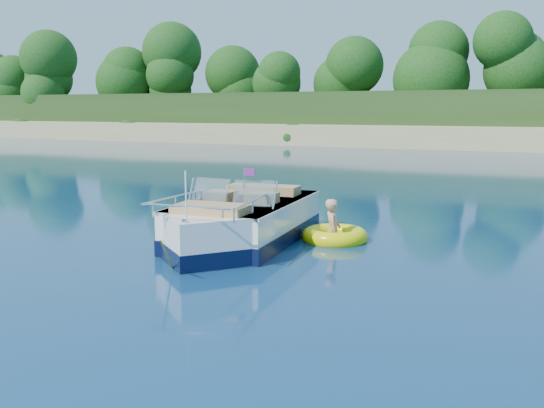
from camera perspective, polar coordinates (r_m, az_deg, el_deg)
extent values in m
plane|color=#091F40|center=(8.08, -1.05, -10.79)|extent=(160.00, 160.00, 0.00)
cube|color=#A0885D|center=(45.01, 20.69, 5.58)|extent=(170.00, 8.00, 2.00)
cube|color=#1C3214|center=(71.93, 22.37, 6.95)|extent=(170.00, 56.00, 6.00)
cylinder|color=#322010|center=(68.00, -20.68, 8.57)|extent=(0.44, 0.44, 2.80)
sphere|color=black|center=(68.06, -20.80, 10.81)|extent=(4.62, 4.62, 4.62)
cylinder|color=#322010|center=(51.92, 0.61, 9.41)|extent=(0.44, 0.44, 3.20)
sphere|color=black|center=(52.03, 0.62, 12.76)|extent=(5.28, 5.28, 5.28)
cylinder|color=#322010|center=(48.95, 21.24, 9.06)|extent=(0.44, 0.44, 3.60)
sphere|color=black|center=(49.11, 21.47, 13.05)|extent=(5.94, 5.94, 5.94)
cube|color=white|center=(12.66, -2.45, -2.05)|extent=(2.36, 4.02, 1.07)
cube|color=white|center=(11.03, -6.09, -3.75)|extent=(2.03, 2.03, 1.07)
cube|color=black|center=(12.69, -2.45, -2.70)|extent=(2.39, 4.06, 0.31)
cube|color=black|center=(11.06, -6.08, -4.49)|extent=(2.07, 2.07, 0.31)
cube|color=tan|center=(12.88, -1.94, -0.49)|extent=(1.85, 2.83, 0.10)
cube|color=white|center=(12.57, -2.47, 0.21)|extent=(2.40, 4.02, 0.06)
cube|color=black|center=(14.59, 0.72, -0.38)|extent=(0.59, 0.40, 0.92)
cube|color=#8C9EA5|center=(12.07, -5.79, 1.23)|extent=(0.81, 0.31, 0.49)
cube|color=#8C9EA5|center=(11.70, -1.74, 1.03)|extent=(0.84, 0.44, 0.49)
cube|color=tan|center=(12.52, -4.86, 0.30)|extent=(0.61, 0.61, 0.41)
cube|color=tan|center=(12.16, -0.93, 0.07)|extent=(0.61, 0.61, 0.41)
cube|color=tan|center=(13.50, -0.81, 0.97)|extent=(1.63, 0.69, 0.39)
cube|color=tan|center=(11.10, -5.69, -0.94)|extent=(1.41, 0.88, 0.35)
cylinder|color=white|center=(10.17, -8.10, 0.69)|extent=(0.03, 0.03, 0.87)
cube|color=red|center=(11.69, -2.16, 3.03)|extent=(0.23, 0.03, 0.14)
cube|color=silver|center=(10.19, -8.18, -1.59)|extent=(0.11, 0.07, 0.05)
cylinder|color=gold|center=(10.07, -9.85, -4.79)|extent=(0.48, 1.01, 0.78)
torus|color=#E6DE06|center=(12.72, 5.92, -3.04)|extent=(1.51, 1.51, 0.36)
torus|color=red|center=(12.72, 5.92, -2.96)|extent=(1.24, 1.24, 0.12)
imported|color=tan|center=(12.67, 5.71, -3.51)|extent=(0.57, 0.81, 1.45)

